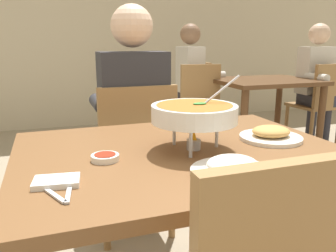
% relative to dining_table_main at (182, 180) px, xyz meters
% --- Properties ---
extents(cafe_rear_partition, '(10.00, 0.10, 3.00)m').
position_rel_dining_table_main_xyz_m(cafe_rear_partition, '(0.00, 3.71, 0.87)').
color(cafe_rear_partition, beige).
rests_on(cafe_rear_partition, ground_plane).
extents(dining_table_main, '(1.14, 0.87, 0.75)m').
position_rel_dining_table_main_xyz_m(dining_table_main, '(0.00, 0.00, 0.00)').
color(dining_table_main, brown).
rests_on(dining_table_main, ground_plane).
extents(chair_diner_main, '(0.44, 0.44, 0.90)m').
position_rel_dining_table_main_xyz_m(chair_diner_main, '(-0.00, 0.72, -0.12)').
color(chair_diner_main, olive).
rests_on(chair_diner_main, ground_plane).
extents(diner_main, '(0.40, 0.45, 1.31)m').
position_rel_dining_table_main_xyz_m(diner_main, '(0.00, 0.75, 0.11)').
color(diner_main, '#2D2D38').
rests_on(diner_main, ground_plane).
extents(curry_bowl, '(0.33, 0.30, 0.26)m').
position_rel_dining_table_main_xyz_m(curry_bowl, '(0.04, -0.02, 0.25)').
color(curry_bowl, silver).
rests_on(curry_bowl, dining_table_main).
extents(rice_plate, '(0.24, 0.24, 0.06)m').
position_rel_dining_table_main_xyz_m(rice_plate, '(0.05, -0.28, 0.14)').
color(rice_plate, white).
rests_on(rice_plate, dining_table_main).
extents(appetizer_plate, '(0.24, 0.24, 0.06)m').
position_rel_dining_table_main_xyz_m(appetizer_plate, '(0.37, 0.00, 0.14)').
color(appetizer_plate, white).
rests_on(appetizer_plate, dining_table_main).
extents(sauce_dish, '(0.09, 0.09, 0.02)m').
position_rel_dining_table_main_xyz_m(sauce_dish, '(-0.28, -0.03, 0.13)').
color(sauce_dish, white).
rests_on(sauce_dish, dining_table_main).
extents(napkin_folded, '(0.13, 0.10, 0.02)m').
position_rel_dining_table_main_xyz_m(napkin_folded, '(-0.43, -0.18, 0.12)').
color(napkin_folded, white).
rests_on(napkin_folded, dining_table_main).
extents(fork_utensil, '(0.08, 0.16, 0.01)m').
position_rel_dining_table_main_xyz_m(fork_utensil, '(-0.45, -0.23, 0.12)').
color(fork_utensil, silver).
rests_on(fork_utensil, dining_table_main).
extents(spoon_utensil, '(0.04, 0.17, 0.01)m').
position_rel_dining_table_main_xyz_m(spoon_utensil, '(-0.40, -0.23, 0.12)').
color(spoon_utensil, silver).
rests_on(spoon_utensil, dining_table_main).
extents(dining_table_far, '(1.00, 0.80, 0.75)m').
position_rel_dining_table_main_xyz_m(dining_table_far, '(1.67, 1.90, -0.02)').
color(dining_table_far, '#51331C').
rests_on(dining_table_far, ground_plane).
extents(chair_bg_left, '(0.46, 0.46, 0.90)m').
position_rel_dining_table_main_xyz_m(chair_bg_left, '(2.32, 1.82, -0.12)').
color(chair_bg_left, olive).
rests_on(chair_bg_left, ground_plane).
extents(chair_bg_middle, '(0.49, 0.49, 0.90)m').
position_rel_dining_table_main_xyz_m(chair_bg_middle, '(1.10, 2.49, -0.12)').
color(chair_bg_middle, olive).
rests_on(chair_bg_middle, ground_plane).
extents(chair_bg_right, '(0.48, 0.48, 0.90)m').
position_rel_dining_table_main_xyz_m(chair_bg_right, '(1.03, 2.01, -0.12)').
color(chair_bg_right, olive).
rests_on(chair_bg_right, ground_plane).
extents(patron_bg_left, '(0.40, 0.45, 1.31)m').
position_rel_dining_table_main_xyz_m(patron_bg_left, '(2.32, 1.89, 0.11)').
color(patron_bg_left, '#2D2D38').
rests_on(patron_bg_left, ground_plane).
extents(patron_bg_middle, '(0.45, 0.40, 1.31)m').
position_rel_dining_table_main_xyz_m(patron_bg_middle, '(1.09, 2.42, 0.11)').
color(patron_bg_middle, '#2D2D38').
rests_on(patron_bg_middle, ground_plane).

